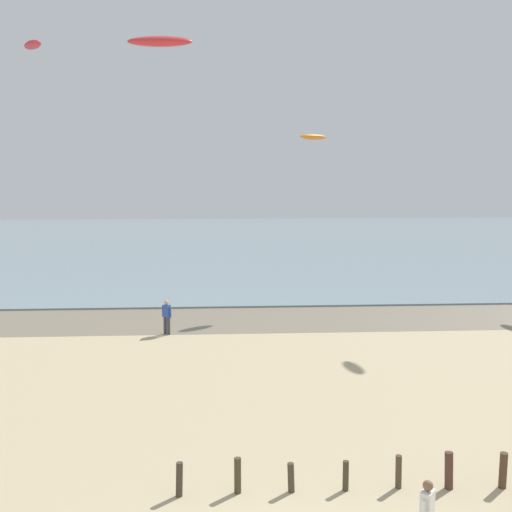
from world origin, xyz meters
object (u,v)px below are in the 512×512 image
kite_aloft_0 (313,137)px  kite_aloft_3 (160,41)px  kite_aloft_5 (33,45)px  person_left_flank (167,316)px

kite_aloft_0 → kite_aloft_3: size_ratio=0.63×
kite_aloft_0 → kite_aloft_5: bearing=116.8°
person_left_flank → kite_aloft_0: (8.28, 7.60, 9.09)m
kite_aloft_0 → kite_aloft_5: 21.89m
person_left_flank → kite_aloft_0: size_ratio=0.82×
person_left_flank → kite_aloft_5: bearing=121.7°
person_left_flank → kite_aloft_5: size_ratio=0.57×
person_left_flank → kite_aloft_3: size_ratio=0.52×
kite_aloft_5 → kite_aloft_3: bearing=7.5°
kite_aloft_0 → kite_aloft_5: size_ratio=0.69×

